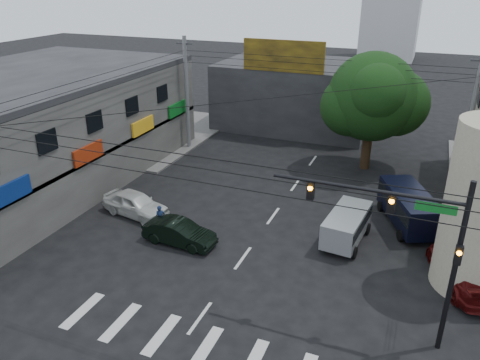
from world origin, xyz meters
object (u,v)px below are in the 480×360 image
Objects in this scene: silver_minivan at (346,227)px; dark_sedan at (179,233)px; traffic_gantry at (411,233)px; traffic_officer at (160,218)px; utility_pole_far_left at (187,94)px; white_compact at (136,204)px; maroon_sedan at (465,270)px; street_tree at (372,97)px; navy_van at (408,209)px; utility_pole_far_right at (470,123)px.

dark_sedan is at bearing 119.23° from silver_minivan.
traffic_gantry is 14.50m from traffic_officer.
utility_pole_far_left is 2.15× the size of silver_minivan.
traffic_officer is (2.33, -1.00, -0.00)m from white_compact.
dark_sedan is 14.36m from maroon_sedan.
white_compact is at bearing -132.30° from street_tree.
street_tree reaches higher than traffic_gantry.
dark_sedan is at bearing -104.65° from white_compact.
traffic_officer is at bearing 110.65° from silver_minivan.
navy_van is (-0.22, 9.92, -3.78)m from traffic_gantry.
street_tree reaches higher than navy_van.
white_compact is at bearing 162.27° from traffic_gantry.
navy_van is (15.44, 4.92, 0.30)m from white_compact.
traffic_gantry reaches higher than dark_sedan.
traffic_officer is at bearing -15.84° from maroon_sedan.
street_tree is 18.20m from white_compact.
silver_minivan reaches higher than traffic_officer.
street_tree reaches higher than maroon_sedan.
silver_minivan is at bearing -35.92° from maroon_sedan.
street_tree is 2.04× the size of silver_minivan.
street_tree is 14.56m from utility_pole_far_left.
silver_minivan is (-3.20, 6.67, -3.94)m from traffic_gantry.
navy_van is 14.38m from traffic_officer.
maroon_sedan is 6.14m from silver_minivan.
navy_van reaches higher than white_compact.
traffic_gantry is at bearing -42.86° from utility_pole_far_left.
dark_sedan is at bearing 97.06° from navy_van.
maroon_sedan is at bearing -174.21° from navy_van.
street_tree is 17.50m from dark_sedan.
traffic_gantry is at bearing -78.01° from street_tree.
white_compact is (-4.09, 1.94, 0.08)m from dark_sedan.
utility_pole_far_left is at bearing 23.33° from white_compact.
silver_minivan is at bearing 115.62° from traffic_gantry.
utility_pole_far_left is at bearing 44.55° from navy_van.
navy_van is at bearing -21.36° from utility_pole_far_left.
maroon_sedan reaches higher than traffic_officer.
white_compact is 12.56m from silver_minivan.
traffic_gantry is 1.24× the size of maroon_sedan.
traffic_gantry is at bearing -148.51° from silver_minivan.
traffic_gantry is 16.93m from white_compact.
white_compact is at bearing 83.58° from navy_van.
maroon_sedan is at bearing -79.58° from white_compact.
white_compact is 2.54m from traffic_officer.
traffic_officer is at bearing 90.21° from navy_van.
dark_sedan is at bearing -64.14° from utility_pole_far_left.
dark_sedan is 2.77× the size of traffic_officer.
street_tree reaches higher than white_compact.
street_tree reaches higher than traffic_officer.
white_compact is at bearing 67.66° from dark_sedan.
utility_pole_far_right reaches higher than silver_minivan.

